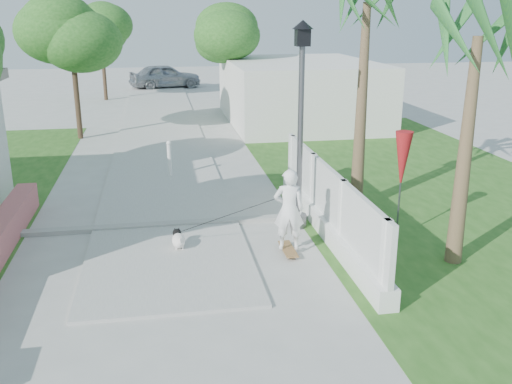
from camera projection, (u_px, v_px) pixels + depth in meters
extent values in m
cube|color=#B7B7B2|center=(159.00, 117.00, 25.88)|extent=(3.20, 36.00, 0.06)
cube|color=#999993|center=(167.00, 225.00, 12.72)|extent=(6.50, 0.25, 0.10)
cube|color=#28581B|center=(420.00, 185.00, 15.75)|extent=(8.00, 20.00, 0.01)
cube|color=white|center=(326.00, 225.00, 12.29)|extent=(0.35, 7.00, 0.40)
cube|color=white|center=(328.00, 192.00, 12.07)|extent=(0.10, 7.00, 1.10)
cube|color=white|center=(385.00, 263.00, 9.12)|extent=(0.14, 0.14, 1.50)
cube|color=white|center=(342.00, 217.00, 11.19)|extent=(0.14, 0.14, 1.50)
cube|color=white|center=(312.00, 185.00, 13.25)|extent=(0.14, 0.14, 1.50)
cube|color=white|center=(293.00, 163.00, 15.13)|extent=(0.14, 0.14, 1.50)
cube|color=silver|center=(299.00, 92.00, 24.59)|extent=(6.00, 8.00, 2.60)
cylinder|color=#59595E|center=(298.00, 221.00, 12.70)|extent=(0.36, 0.36, 0.30)
cylinder|color=#59595E|center=(300.00, 139.00, 12.14)|extent=(0.12, 0.12, 4.00)
cube|color=black|center=(303.00, 37.00, 11.50)|extent=(0.28, 0.28, 0.35)
cone|color=black|center=(303.00, 24.00, 11.43)|extent=(0.44, 0.44, 0.18)
cylinder|color=white|center=(170.00, 161.00, 16.38)|extent=(0.12, 0.12, 1.00)
sphere|color=white|center=(169.00, 143.00, 16.22)|extent=(0.14, 0.14, 0.14)
cylinder|color=#59595E|center=(400.00, 193.00, 11.81)|extent=(0.04, 0.04, 2.00)
cone|color=#A8181E|center=(402.00, 161.00, 11.60)|extent=(0.36, 0.36, 1.20)
cylinder|color=#4C3826|center=(76.00, 87.00, 21.06)|extent=(0.20, 0.20, 3.85)
ellipsoid|color=#1B5518|center=(72.00, 41.00, 20.56)|extent=(3.40, 3.40, 2.55)
ellipsoid|color=#1B5518|center=(76.00, 31.00, 20.30)|extent=(2.89, 2.89, 2.18)
ellipsoid|color=#1B5518|center=(65.00, 21.00, 20.50)|extent=(2.55, 2.55, 1.90)
cylinder|color=#4C3826|center=(229.00, 77.00, 25.88)|extent=(0.20, 0.20, 3.50)
ellipsoid|color=#1B5518|center=(228.00, 43.00, 25.43)|extent=(3.00, 3.00, 2.25)
ellipsoid|color=#1B5518|center=(233.00, 35.00, 25.16)|extent=(2.55, 2.55, 1.92)
ellipsoid|color=#1B5518|center=(223.00, 27.00, 25.37)|extent=(2.25, 2.25, 1.68)
cylinder|color=#4C3826|center=(103.00, 64.00, 30.48)|extent=(0.20, 0.20, 3.85)
ellipsoid|color=#1B5518|center=(101.00, 32.00, 29.99)|extent=(3.20, 3.20, 2.40)
ellipsoid|color=#1B5518|center=(104.00, 25.00, 29.72)|extent=(2.72, 2.72, 2.05)
ellipsoid|color=#1B5518|center=(96.00, 18.00, 29.93)|extent=(2.40, 2.40, 1.79)
cone|color=brown|center=(361.00, 111.00, 13.23)|extent=(0.32, 0.32, 4.80)
cone|color=brown|center=(465.00, 155.00, 10.35)|extent=(0.32, 0.32, 4.20)
cube|color=olive|center=(288.00, 249.00, 11.32)|extent=(0.37, 0.88, 0.02)
imported|color=white|center=(289.00, 210.00, 11.07)|extent=(0.65, 0.48, 1.63)
cylinder|color=gray|center=(288.00, 258.00, 11.04)|extent=(0.03, 0.06, 0.06)
cylinder|color=gray|center=(295.00, 258.00, 11.07)|extent=(0.03, 0.06, 0.06)
cylinder|color=gray|center=(281.00, 246.00, 11.62)|extent=(0.03, 0.06, 0.06)
cylinder|color=gray|center=(288.00, 245.00, 11.64)|extent=(0.03, 0.06, 0.06)
ellipsoid|color=white|center=(179.00, 241.00, 11.43)|extent=(0.31, 0.47, 0.28)
sphere|color=black|center=(177.00, 233.00, 11.60)|extent=(0.18, 0.18, 0.18)
sphere|color=white|center=(176.00, 232.00, 11.68)|extent=(0.08, 0.08, 0.08)
cone|color=black|center=(175.00, 229.00, 11.56)|extent=(0.05, 0.05, 0.06)
cone|color=black|center=(179.00, 229.00, 11.58)|extent=(0.05, 0.05, 0.06)
cylinder|color=white|center=(175.00, 246.00, 11.56)|extent=(0.04, 0.04, 0.13)
cylinder|color=white|center=(181.00, 245.00, 11.59)|extent=(0.04, 0.04, 0.13)
cylinder|color=white|center=(176.00, 250.00, 11.36)|extent=(0.04, 0.04, 0.13)
cylinder|color=white|center=(183.00, 249.00, 11.39)|extent=(0.04, 0.04, 0.13)
cylinder|color=white|center=(180.00, 241.00, 11.22)|extent=(0.04, 0.11, 0.11)
imported|color=#A7ABAE|center=(165.00, 76.00, 35.66)|extent=(4.68, 2.84, 1.49)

